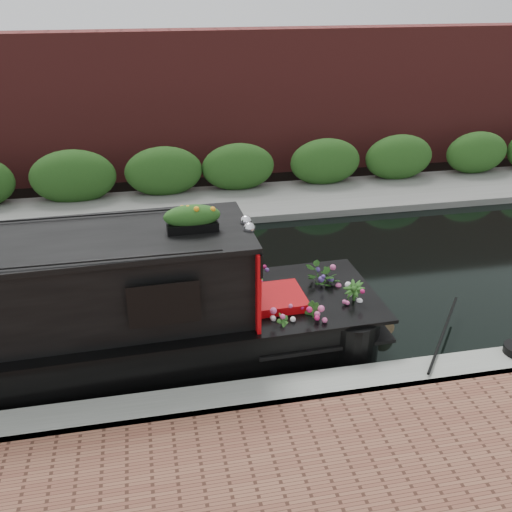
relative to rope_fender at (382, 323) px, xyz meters
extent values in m
plane|color=black|center=(-3.26, 1.88, -0.14)|extent=(80.00, 80.00, 0.00)
cube|color=gray|center=(-3.26, -1.42, -0.14)|extent=(40.00, 0.60, 0.50)
cube|color=slate|center=(-3.26, 6.08, -0.14)|extent=(40.00, 2.40, 0.34)
cube|color=#25501A|center=(-3.26, 6.98, -0.14)|extent=(40.00, 1.10, 2.80)
cube|color=maroon|center=(-3.26, 9.08, -0.14)|extent=(40.00, 1.00, 8.00)
cube|color=#A9060B|center=(-2.24, 0.00, 1.20)|extent=(0.10, 1.66, 1.28)
cube|color=black|center=(-3.50, -0.84, 1.28)|extent=(0.85, 0.05, 0.52)
cube|color=#A9060B|center=(-1.75, 0.00, 0.52)|extent=(0.78, 0.87, 0.47)
sphere|color=silver|center=(-2.23, -0.13, 1.95)|extent=(0.17, 0.17, 0.17)
sphere|color=silver|center=(-2.23, 0.13, 1.95)|extent=(0.17, 0.17, 0.17)
cube|color=black|center=(-3.01, 0.00, 1.98)|extent=(0.72, 0.28, 0.13)
ellipsoid|color=orange|center=(-3.01, 0.00, 2.16)|extent=(0.78, 0.29, 0.23)
imported|color=#25541C|center=(-1.83, -0.62, 0.52)|extent=(0.31, 0.30, 0.49)
imported|color=#25541C|center=(-1.37, -0.52, 0.55)|extent=(0.30, 0.34, 0.54)
imported|color=#25541C|center=(-0.88, 0.46, 0.60)|extent=(0.73, 0.69, 0.64)
imported|color=#25541C|center=(-0.62, -0.18, 0.60)|extent=(0.48, 0.48, 0.64)
imported|color=#25541C|center=(-1.91, 0.70, 0.53)|extent=(0.25, 0.30, 0.49)
cylinder|color=brown|center=(0.00, 0.00, 0.00)|extent=(0.29, 0.37, 0.29)
camera|label=1|loc=(-3.59, -7.35, 5.11)|focal=40.00mm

